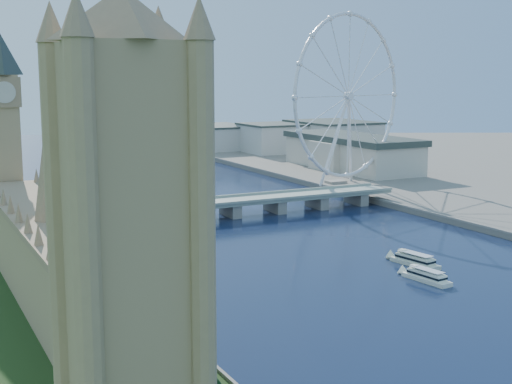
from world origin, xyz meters
TOP-DOWN VIEW (x-y plane):
  - victoria_tower at (-135.00, 55.00)m, footprint 28.16×28.16m
  - parliament_range at (-128.00, 170.00)m, footprint 24.00×200.00m
  - big_ben at (-128.00, 278.00)m, footprint 20.02×20.02m
  - westminster_bridge at (0.00, 300.00)m, footprint 220.00×22.00m
  - london_eye at (119.98, 355.08)m, footprint 113.60×39.12m
  - county_hall at (175.00, 430.00)m, footprint 54.00×144.00m
  - city_skyline at (39.22, 560.08)m, footprint 505.00×280.00m
  - tour_boat_near at (14.19, 140.62)m, footprint 9.47×25.90m
  - tour_boat_far at (25.92, 162.24)m, footprint 11.16×27.88m

SIDE VIEW (x-z plane):
  - county_hall at x=175.00m, z-range -17.50..17.50m
  - tour_boat_near at x=14.19m, z-range -2.77..2.77m
  - tour_boat_far at x=25.92m, z-range -2.98..2.98m
  - westminster_bridge at x=0.00m, z-range 1.88..11.38m
  - city_skyline at x=39.22m, z-range 0.96..32.96m
  - parliament_range at x=-128.00m, z-range -16.52..53.48m
  - victoria_tower at x=-135.00m, z-range -1.51..110.49m
  - big_ben at x=-128.00m, z-range 11.57..121.57m
  - london_eye at x=119.98m, z-range 5.37..129.67m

